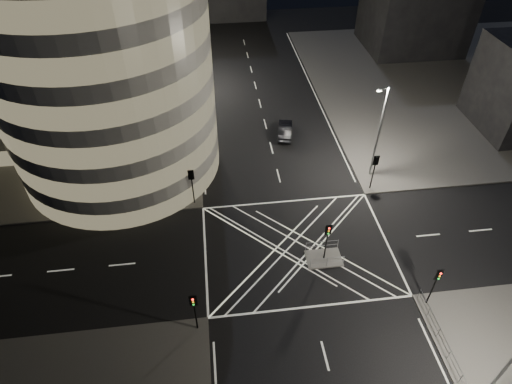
{
  "coord_description": "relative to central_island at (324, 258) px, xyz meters",
  "views": [
    {
      "loc": [
        -6.62,
        -24.02,
        28.47
      ],
      "look_at": [
        -3.08,
        4.39,
        3.0
      ],
      "focal_mm": 30.0,
      "sensor_mm": 36.0,
      "label": 1
    }
  ],
  "objects": [
    {
      "name": "office_tower_curved",
      "position": [
        -22.74,
        20.24,
        12.58
      ],
      "size": [
        30.0,
        29.0,
        27.2
      ],
      "color": "#9C9A93",
      "rests_on": "sidewalk_far_left"
    },
    {
      "name": "sidewalk_far_left",
      "position": [
        -31.0,
        28.5,
        0.0
      ],
      "size": [
        42.0,
        42.0,
        0.15
      ],
      "primitive_type": "cube",
      "color": "#555350",
      "rests_on": "ground"
    },
    {
      "name": "sedan",
      "position": [
        -0.04,
        18.84,
        0.66
      ],
      "size": [
        2.41,
        4.67,
        1.47
      ],
      "primitive_type": "imported",
      "rotation": [
        0.0,
        0.0,
        2.94
      ],
      "color": "black",
      "rests_on": "ground"
    },
    {
      "name": "tree_b",
      "position": [
        -12.5,
        16.5,
        4.52
      ],
      "size": [
        4.31,
        4.31,
        6.94
      ],
      "color": "black",
      "rests_on": "sidewalk_far_left"
    },
    {
      "name": "street_lamp_right_far",
      "position": [
        7.44,
        10.5,
        5.47
      ],
      "size": [
        1.25,
        0.25,
        10.0
      ],
      "color": "slate",
      "rests_on": "sidewalk_far_right"
    },
    {
      "name": "sidewalk_far_right",
      "position": [
        27.0,
        28.5,
        0.0
      ],
      "size": [
        42.0,
        42.0,
        0.15
      ],
      "primitive_type": "cube",
      "color": "#555350",
      "rests_on": "ground"
    },
    {
      "name": "railing_island_south",
      "position": [
        0.0,
        -0.9,
        0.62
      ],
      "size": [
        2.8,
        0.06,
        1.1
      ],
      "primitive_type": "cube",
      "color": "slate",
      "rests_on": "central_island"
    },
    {
      "name": "street_lamp_left_far",
      "position": [
        -11.44,
        31.5,
        5.47
      ],
      "size": [
        1.25,
        0.25,
        10.0
      ],
      "color": "slate",
      "rests_on": "sidewalk_far_left"
    },
    {
      "name": "traffic_signal_fl",
      "position": [
        -10.8,
        8.3,
        2.84
      ],
      "size": [
        0.55,
        0.22,
        4.0
      ],
      "color": "black",
      "rests_on": "sidewalk_far_left"
    },
    {
      "name": "tree_e",
      "position": [
        -12.5,
        34.5,
        3.86
      ],
      "size": [
        3.85,
        3.85,
        6.01
      ],
      "color": "black",
      "rests_on": "sidewalk_far_left"
    },
    {
      "name": "tree_a",
      "position": [
        -12.5,
        10.5,
        4.56
      ],
      "size": [
        3.99,
        3.99,
        6.79
      ],
      "color": "black",
      "rests_on": "sidewalk_far_left"
    },
    {
      "name": "traffic_signal_nl",
      "position": [
        -10.8,
        -5.3,
        2.84
      ],
      "size": [
        0.55,
        0.22,
        4.0
      ],
      "color": "black",
      "rests_on": "sidewalk_near_left"
    },
    {
      "name": "traffic_signal_nr",
      "position": [
        6.8,
        -5.3,
        2.84
      ],
      "size": [
        0.55,
        0.22,
        4.0
      ],
      "color": "black",
      "rests_on": "sidewalk_near_right"
    },
    {
      "name": "ground",
      "position": [
        -2.0,
        1.5,
        -0.07
      ],
      "size": [
        120.0,
        120.0,
        0.0
      ],
      "primitive_type": "plane",
      "color": "black",
      "rests_on": "ground"
    },
    {
      "name": "railing_near_right",
      "position": [
        6.3,
        -10.65,
        0.62
      ],
      "size": [
        0.06,
        11.7,
        1.1
      ],
      "primitive_type": "cube",
      "color": "slate",
      "rests_on": "sidewalk_near_right"
    },
    {
      "name": "railing_island_north",
      "position": [
        0.0,
        0.9,
        0.62
      ],
      "size": [
        2.8,
        0.06,
        1.1
      ],
      "primitive_type": "cube",
      "color": "slate",
      "rests_on": "central_island"
    },
    {
      "name": "traffic_signal_fr",
      "position": [
        6.8,
        8.3,
        2.84
      ],
      "size": [
        0.55,
        0.22,
        4.0
      ],
      "color": "black",
      "rests_on": "sidewalk_far_right"
    },
    {
      "name": "central_island",
      "position": [
        0.0,
        0.0,
        0.0
      ],
      "size": [
        3.0,
        2.0,
        0.15
      ],
      "primitive_type": "cube",
      "color": "slate",
      "rests_on": "ground"
    },
    {
      "name": "street_lamp_left_near",
      "position": [
        -11.44,
        13.5,
        5.47
      ],
      "size": [
        1.25,
        0.25,
        10.0
      ],
      "color": "slate",
      "rests_on": "sidewalk_far_left"
    },
    {
      "name": "tree_d",
      "position": [
        -12.5,
        28.5,
        5.6
      ],
      "size": [
        5.41,
        5.41,
        8.65
      ],
      "color": "black",
      "rests_on": "sidewalk_far_left"
    },
    {
      "name": "traffic_signal_island",
      "position": [
        0.0,
        0.0,
        2.84
      ],
      "size": [
        0.55,
        0.22,
        4.0
      ],
      "color": "black",
      "rests_on": "central_island"
    },
    {
      "name": "tree_c",
      "position": [
        -12.5,
        22.5,
        5.19
      ],
      "size": [
        4.56,
        4.56,
        7.75
      ],
      "color": "black",
      "rests_on": "sidewalk_far_left"
    }
  ]
}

